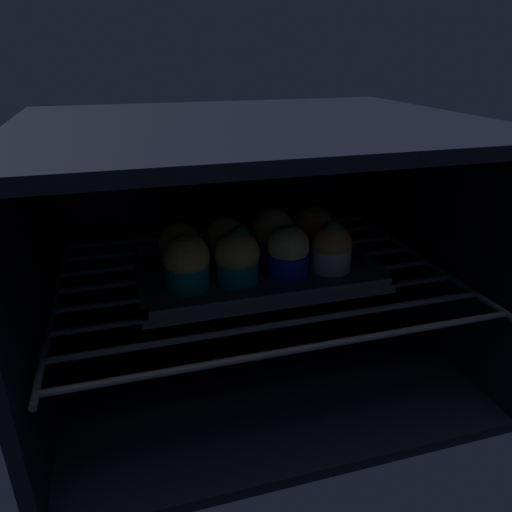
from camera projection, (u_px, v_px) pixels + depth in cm
name	position (u px, v px, depth cm)	size (l,w,h in cm)	color
oven_cavity	(246.00, 243.00, 71.23)	(59.00, 47.00, 37.00)	black
oven_rack	(254.00, 276.00, 68.85)	(54.80, 42.00, 0.80)	#444756
baking_tray	(256.00, 272.00, 67.52)	(32.87, 19.80, 2.20)	#4C4C51
muffin_row0_col0	(187.00, 263.00, 60.70)	(5.98, 5.98, 7.31)	#0C8C84
muffin_row0_col1	(237.00, 258.00, 62.48)	(6.03, 6.03, 7.73)	#0C8C84
muffin_row0_col2	(288.00, 252.00, 64.20)	(5.67, 5.67, 7.20)	#1928B7
muffin_row0_col3	(331.00, 248.00, 66.07)	(5.60, 5.60, 7.14)	silver
muffin_row1_col0	(180.00, 248.00, 66.21)	(5.61, 5.61, 6.81)	#0C8C84
muffin_row1_col1	(226.00, 243.00, 67.78)	(5.64, 5.64, 6.92)	#1928B7
muffin_row1_col2	(273.00, 235.00, 69.77)	(6.09, 6.09, 7.40)	#1928B7
muffin_row1_col3	(314.00, 231.00, 71.68)	(5.74, 5.74, 7.53)	red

